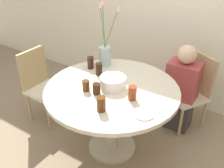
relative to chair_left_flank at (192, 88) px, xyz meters
name	(u,v)px	position (x,y,z in m)	size (l,w,h in m)	color
ground_plane	(112,147)	(-0.55, -0.87, -0.49)	(16.00, 16.00, 0.00)	#89755B
wall_back	(169,3)	(-0.55, 0.41, 0.81)	(8.00, 0.05, 2.60)	beige
dining_table	(112,99)	(-0.55, -0.87, 0.14)	(1.28, 1.28, 0.77)	beige
chair_left_flank	(192,88)	(0.00, 0.00, 0.00)	(0.55, 0.55, 0.88)	beige
chair_right_flank	(41,82)	(-1.57, -0.85, 0.00)	(0.41, 0.41, 0.88)	beige
birthday_cake	(113,82)	(-0.54, -0.85, 0.33)	(0.25, 0.25, 0.15)	white
flower_vase	(105,51)	(-0.87, -0.50, 0.44)	(0.27, 0.21, 0.67)	#9EB2AD
side_plate	(143,114)	(-0.11, -1.08, 0.28)	(0.18, 0.18, 0.01)	white
drink_glass_0	(132,93)	(-0.29, -0.94, 0.34)	(0.07, 0.07, 0.13)	maroon
drink_glass_1	(91,63)	(-0.96, -0.65, 0.34)	(0.07, 0.07, 0.13)	#33190C
drink_glass_2	(97,89)	(-0.61, -1.03, 0.33)	(0.07, 0.07, 0.10)	#33190C
drink_glass_3	(99,69)	(-0.80, -0.73, 0.34)	(0.07, 0.07, 0.13)	black
drink_glass_4	(101,104)	(-0.43, -1.22, 0.34)	(0.07, 0.07, 0.13)	#51280F
drink_glass_5	(86,86)	(-0.72, -1.04, 0.33)	(0.07, 0.07, 0.10)	#51280F
person_guest	(181,91)	(-0.09, -0.14, 0.00)	(0.34, 0.24, 1.04)	#383333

